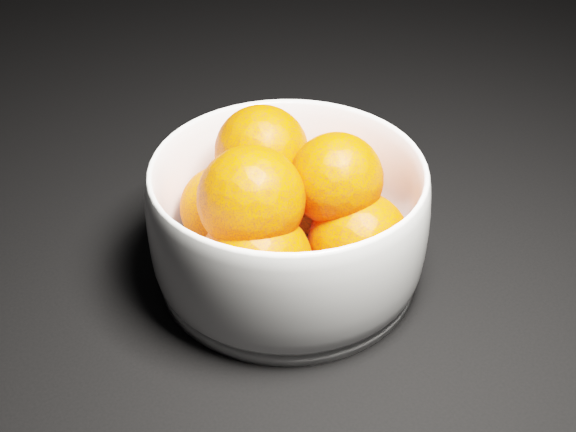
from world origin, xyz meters
TOP-DOWN VIEW (x-y plane):
  - ground at (0.00, 0.00)m, footprint 3.00×3.00m
  - bowl at (0.12, -0.25)m, footprint 0.20×0.20m
  - orange_pile at (0.11, -0.25)m, footprint 0.16×0.15m

SIDE VIEW (x-z plane):
  - ground at x=0.00m, z-range 0.00..0.00m
  - bowl at x=0.12m, z-range 0.00..0.10m
  - orange_pile at x=0.11m, z-range 0.00..0.12m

